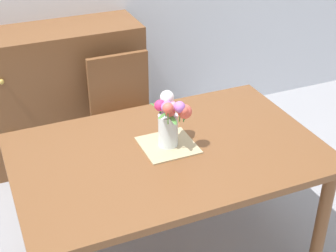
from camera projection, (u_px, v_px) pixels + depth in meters
dining_table at (168, 164)px, 2.59m from camera, size 1.58×1.01×0.74m
chair_far at (125, 113)px, 3.35m from camera, size 0.42×0.42×0.90m
dresser at (47, 97)px, 3.59m from camera, size 1.40×0.47×1.00m
placemat at (168, 145)px, 2.58m from camera, size 0.27×0.27×0.01m
flower_vase at (170, 117)px, 2.50m from camera, size 0.19×0.21×0.28m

